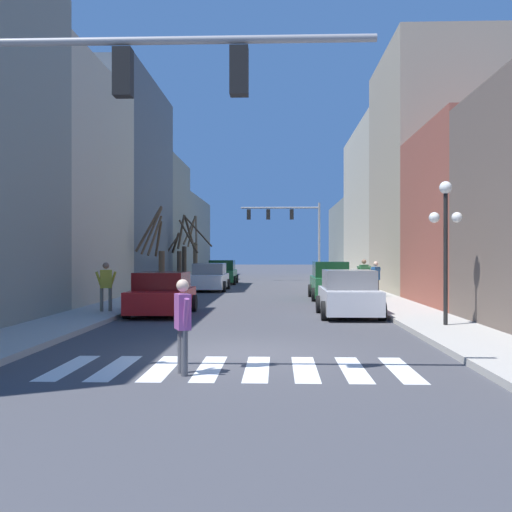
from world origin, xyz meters
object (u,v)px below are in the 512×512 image
car_at_intersection (349,295)px  pedestrian_near_right_corner (106,282)px  pedestrian_crossing_street (364,274)px  street_tree_right_far (158,255)px  pedestrian_on_right_sidewalk (183,318)px  car_parked_left_mid (162,295)px  car_driving_away_lane (210,278)px  street_tree_left_far (186,251)px  traffic_signal_far (290,223)px  street_tree_right_near (180,259)px  street_lamp_right_corner (446,223)px  car_parked_left_near (330,282)px  car_parked_right_near (222,273)px  street_tree_left_mid (194,251)px  pedestrian_waiting_at_curb (376,276)px  traffic_signal_near (100,117)px

car_at_intersection → pedestrian_near_right_corner: 8.59m
pedestrian_crossing_street → street_tree_right_far: bearing=160.2°
pedestrian_on_right_sidewalk → car_parked_left_mid: bearing=170.7°
car_driving_away_lane → pedestrian_on_right_sidewalk: pedestrian_on_right_sidewalk is taller
pedestrian_near_right_corner → street_tree_left_far: street_tree_left_far is taller
traffic_signal_far → street_tree_right_near: bearing=-133.9°
street_lamp_right_corner → car_parked_left_mid: street_lamp_right_corner is taller
car_parked_left_near → pedestrian_on_right_sidewalk: bearing=167.1°
traffic_signal_far → car_at_intersection: size_ratio=1.58×
car_parked_right_near → car_at_intersection: car_parked_right_near is taller
street_tree_right_far → car_driving_away_lane: bearing=65.2°
traffic_signal_far → car_parked_left_mid: (-5.17, -27.86, -4.04)m
traffic_signal_far → street_tree_left_mid: (-7.54, -2.62, -2.32)m
car_at_intersection → street_tree_right_near: size_ratio=0.93×
street_tree_right_far → street_tree_left_far: bearing=90.8°
pedestrian_on_right_sidewalk → street_tree_left_mid: bearing=165.4°
car_parked_right_near → pedestrian_waiting_at_curb: (8.81, -15.32, 0.33)m
pedestrian_waiting_at_curb → pedestrian_near_right_corner: bearing=-6.0°
pedestrian_waiting_at_curb → street_tree_right_near: street_tree_right_near is taller
traffic_signal_near → pedestrian_waiting_at_curb: traffic_signal_near is taller
pedestrian_on_right_sidewalk → car_parked_left_near: bearing=144.8°
pedestrian_near_right_corner → street_tree_right_near: (-0.67, 20.00, 0.71)m
car_parked_right_near → pedestrian_waiting_at_curb: bearing=-150.1°
car_parked_left_near → pedestrian_crossing_street: size_ratio=2.72×
car_parked_left_near → street_tree_right_near: 15.11m
car_parked_right_near → car_parked_left_near: size_ratio=0.89×
street_lamp_right_corner → car_driving_away_lane: 20.73m
traffic_signal_near → street_lamp_right_corner: (7.90, 6.91, -1.50)m
car_parked_right_near → pedestrian_on_right_sidewalk: size_ratio=2.51×
car_parked_left_mid → car_at_intersection: car_at_intersection is taller
car_at_intersection → street_tree_left_mid: (-8.98, 25.56, 1.68)m
traffic_signal_far → street_lamp_right_corner: 32.15m
car_parked_left_mid → pedestrian_waiting_at_curb: 11.64m
traffic_signal_far → street_tree_right_near: (-7.81, -8.12, -2.87)m
street_lamp_right_corner → street_tree_left_mid: size_ratio=0.81×
traffic_signal_near → pedestrian_near_right_corner: bearing=105.7°
pedestrian_waiting_at_curb → street_tree_left_far: 17.11m
street_tree_left_far → street_tree_right_near: bearing=-114.6°
traffic_signal_near → street_tree_right_near: 31.01m
pedestrian_waiting_at_curb → pedestrian_crossing_street: pedestrian_crossing_street is taller
car_parked_right_near → car_driving_away_lane: (0.01, -8.31, -0.05)m
traffic_signal_far → car_parked_left_mid: 28.63m
traffic_signal_far → car_parked_left_mid: traffic_signal_far is taller
car_parked_right_near → car_parked_left_near: car_parked_left_near is taller
car_at_intersection → pedestrian_crossing_street: (1.88, 9.37, 0.44)m
car_driving_away_lane → pedestrian_near_right_corner: bearing=172.3°
car_parked_left_mid → street_tree_left_far: 20.69m
traffic_signal_far → pedestrian_near_right_corner: bearing=-104.2°
traffic_signal_near → pedestrian_waiting_at_curb: bearing=67.1°
traffic_signal_near → car_parked_right_near: traffic_signal_near is taller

